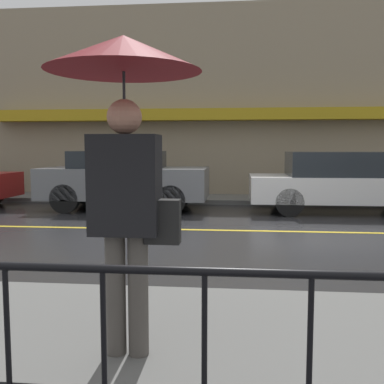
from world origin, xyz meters
name	(u,v)px	position (x,y,z in m)	size (l,w,h in m)	color
ground_plane	(274,231)	(0.00, 0.00, 0.00)	(80.00, 80.00, 0.00)	#262628
sidewalk_near	(340,370)	(0.00, -5.48, 0.06)	(28.00, 3.04, 0.12)	#60605E
sidewalk_far	(261,199)	(0.00, 4.84, 0.06)	(28.00, 1.75, 0.12)	#60605E
lane_marking	(274,231)	(0.00, 0.00, 0.00)	(25.20, 0.12, 0.01)	gold
building_storefront	(260,102)	(0.00, 5.84, 2.99)	(28.00, 0.85, 6.03)	gray
pedestrian	(125,110)	(-1.45, -5.51, 1.81)	(1.04, 1.04, 2.18)	#4C4742
car_grey	(124,179)	(-3.58, 2.75, 0.79)	(4.18, 1.90, 1.50)	slate
car_white	(344,182)	(1.88, 2.75, 0.75)	(4.64, 1.86, 1.48)	silver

